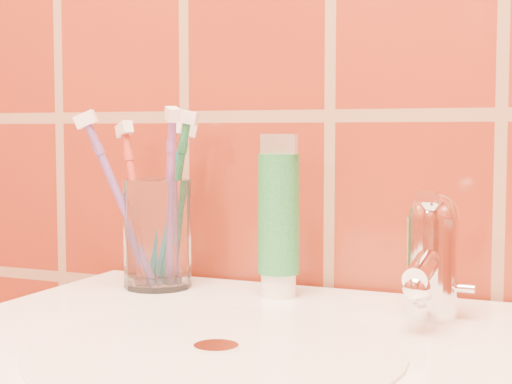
% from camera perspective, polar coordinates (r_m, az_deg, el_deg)
% --- Properties ---
extents(glass_tumbler, '(0.08, 0.08, 0.12)m').
position_cam_1_polar(glass_tumbler, '(0.88, -7.19, -3.02)').
color(glass_tumbler, white).
rests_on(glass_tumbler, pedestal_sink).
extents(toothpaste_tube, '(0.05, 0.04, 0.17)m').
position_cam_1_polar(toothpaste_tube, '(0.82, 1.65, -2.13)').
color(toothpaste_tube, white).
rests_on(toothpaste_tube, pedestal_sink).
extents(faucet, '(0.05, 0.11, 0.12)m').
position_cam_1_polar(faucet, '(0.75, 12.66, -4.20)').
color(faucet, white).
rests_on(faucet, pedestal_sink).
extents(toothbrush_0, '(0.15, 0.13, 0.21)m').
position_cam_1_polar(toothbrush_0, '(0.87, -9.78, -0.74)').
color(toothbrush_0, '#67418C').
rests_on(toothbrush_0, glass_tumbler).
extents(toothbrush_1, '(0.07, 0.07, 0.21)m').
position_cam_1_polar(toothbrush_1, '(0.88, -5.97, -0.58)').
color(toothbrush_1, '#1E7346').
rests_on(toothbrush_1, glass_tumbler).
extents(toothbrush_2, '(0.09, 0.10, 0.21)m').
position_cam_1_polar(toothbrush_2, '(0.86, -6.31, -0.61)').
color(toothbrush_2, '#7B418D').
rests_on(toothbrush_2, glass_tumbler).
extents(toothbrush_3, '(0.14, 0.12, 0.20)m').
position_cam_1_polar(toothbrush_3, '(0.90, -8.67, -0.92)').
color(toothbrush_3, '#B83527').
rests_on(toothbrush_3, glass_tumbler).
extents(toothbrush_4, '(0.09, 0.12, 0.20)m').
position_cam_1_polar(toothbrush_4, '(0.90, -6.31, -0.91)').
color(toothbrush_4, '#0D6073').
rests_on(toothbrush_4, glass_tumbler).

